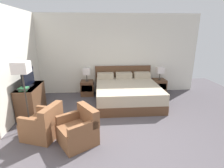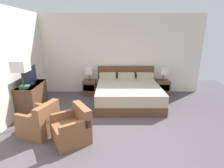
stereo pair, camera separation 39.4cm
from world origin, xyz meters
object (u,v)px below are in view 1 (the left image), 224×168
bed (127,92)px  dresser (31,100)px  book_red_cover (23,90)px  armchair_companion (79,130)px  nightstand_left (87,88)px  book_small_top (24,88)px  nightstand_right (159,86)px  table_lamp_left (87,72)px  book_blue_cover (23,89)px  tv (28,78)px  armchair_by_window (44,125)px  table_lamp_right (160,70)px  floor_lamp (22,73)px

bed → dresser: (-2.80, -0.66, 0.10)m
book_red_cover → armchair_companion: (1.46, -1.07, -0.55)m
nightstand_left → book_small_top: size_ratio=2.46×
nightstand_right → table_lamp_left: (-2.68, 0.00, 0.61)m
nightstand_right → book_red_cover: 4.55m
bed → book_blue_cover: (-2.82, -1.04, 0.54)m
tv → armchair_by_window: tv is taller
tv → armchair_companion: tv is taller
book_red_cover → book_blue_cover: book_blue_cover is taller
book_small_top → armchair_companion: book_small_top is taller
table_lamp_right → floor_lamp: size_ratio=0.29×
bed → table_lamp_left: bed is taller
table_lamp_left → nightstand_left: bearing=-90.0°
bed → nightstand_left: (-1.34, 0.75, -0.06)m
table_lamp_left → floor_lamp: (-1.25, -2.23, 0.49)m
nightstand_left → book_blue_cover: bearing=-129.6°
table_lamp_left → dresser: table_lamp_left is taller
nightstand_left → book_red_cover: size_ratio=2.66×
bed → table_lamp_right: bed is taller
table_lamp_right → book_red_cover: bearing=-156.6°
table_lamp_left → book_blue_cover: bearing=-129.6°
nightstand_left → nightstand_right: (2.68, 0.00, 0.00)m
book_red_cover → table_lamp_left: bearing=50.6°
table_lamp_right → bed: bearing=-150.7°
bed → armchair_by_window: (-2.14, -1.84, -0.04)m
table_lamp_right → floor_lamp: (-3.92, -2.23, 0.49)m
table_lamp_right → dresser: 4.40m
table_lamp_left → armchair_companion: 2.93m
nightstand_right → armchair_companion: 3.93m
table_lamp_left → book_blue_cover: (-1.48, -1.79, -0.01)m
nightstand_left → book_blue_cover: (-1.48, -1.79, 0.60)m
nightstand_right → tv: bearing=-161.1°
book_red_cover → book_small_top: (0.02, 0.00, 0.06)m
table_lamp_right → tv: size_ratio=0.61×
armchair_by_window → armchair_companion: 0.84m
nightstand_right → book_red_cover: bearing=-156.7°
book_small_top → armchair_by_window: 1.20m
nightstand_left → armchair_by_window: 2.71m
table_lamp_left → table_lamp_right: 2.68m
bed → tv: 2.97m
dresser → book_small_top: (0.01, -0.38, 0.47)m
dresser → book_small_top: book_small_top is taller
dresser → nightstand_left: bearing=44.0°
dresser → armchair_by_window: 1.36m
book_red_cover → armchair_by_window: book_red_cover is taller
tv → armchair_by_window: (0.66, -1.17, -0.77)m
bed → dresser: bed is taller
table_lamp_left → book_small_top: size_ratio=2.17×
armchair_by_window → floor_lamp: 1.23m
floor_lamp → nightstand_left: bearing=60.8°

